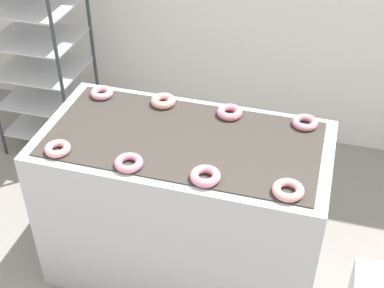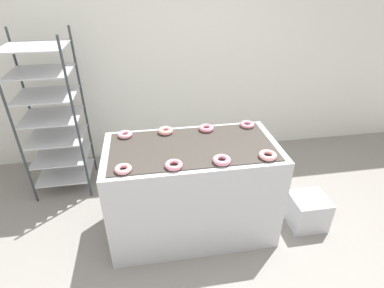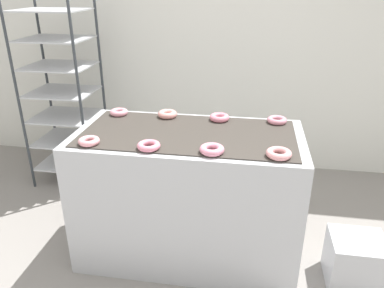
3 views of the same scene
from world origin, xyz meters
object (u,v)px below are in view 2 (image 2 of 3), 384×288
(donut_far_right, at_px, (247,125))
(donut_far_midleft, at_px, (166,131))
(glaze_bin, at_px, (307,211))
(donut_near_left, at_px, (123,169))
(baking_rack_cart, at_px, (52,117))
(donut_near_right, at_px, (268,155))
(donut_far_left, at_px, (125,135))
(fryer_machine, at_px, (192,190))
(donut_near_midright, at_px, (222,160))
(donut_near_midleft, at_px, (174,165))
(donut_far_midright, at_px, (206,128))

(donut_far_right, bearing_deg, donut_far_midleft, -179.45)
(glaze_bin, height_order, donut_far_right, donut_far_right)
(donut_near_left, xyz_separation_m, donut_far_midleft, (0.35, 0.54, 0.00))
(baking_rack_cart, height_order, donut_near_right, baking_rack_cart)
(donut_far_left, bearing_deg, donut_near_right, -25.43)
(fryer_machine, xyz_separation_m, donut_near_left, (-0.55, -0.27, 0.48))
(donut_near_midright, bearing_deg, fryer_machine, 123.60)
(donut_near_midleft, relative_size, donut_far_midleft, 1.00)
(fryer_machine, bearing_deg, donut_near_midleft, -123.27)
(baking_rack_cart, relative_size, donut_far_right, 12.91)
(fryer_machine, relative_size, glaze_bin, 4.32)
(donut_far_left, bearing_deg, donut_near_left, -89.82)
(donut_near_midleft, bearing_deg, donut_far_midright, 56.47)
(fryer_machine, relative_size, donut_near_midright, 10.42)
(donut_far_midleft, xyz_separation_m, donut_far_right, (0.76, 0.01, -0.00))
(donut_far_left, distance_m, donut_far_right, 1.12)
(baking_rack_cart, distance_m, glaze_bin, 2.74)
(fryer_machine, relative_size, donut_near_midleft, 10.84)
(donut_near_midleft, bearing_deg, donut_near_midright, 0.53)
(donut_near_midleft, bearing_deg, glaze_bin, 5.97)
(donut_near_midleft, distance_m, donut_near_midright, 0.37)
(donut_near_left, height_order, donut_far_right, same)
(donut_near_left, xyz_separation_m, donut_far_left, (-0.00, 0.53, 0.00))
(donut_near_left, bearing_deg, donut_near_midright, -0.33)
(glaze_bin, bearing_deg, donut_near_midright, -171.90)
(donut_near_midright, relative_size, donut_far_right, 1.05)
(donut_near_midright, distance_m, donut_far_midright, 0.54)
(donut_near_left, xyz_separation_m, donut_far_right, (1.12, 0.55, 0.00))
(baking_rack_cart, height_order, donut_far_left, baking_rack_cart)
(baking_rack_cart, distance_m, donut_near_midleft, 1.64)
(fryer_machine, distance_m, baking_rack_cart, 1.65)
(baking_rack_cart, bearing_deg, donut_near_right, -31.89)
(fryer_machine, height_order, donut_near_midleft, donut_near_midleft)
(donut_far_midleft, bearing_deg, donut_far_right, 0.55)
(donut_near_right, distance_m, donut_far_left, 1.23)
(glaze_bin, distance_m, donut_far_left, 1.88)
(donut_far_midleft, bearing_deg, glaze_bin, -17.52)
(donut_far_midleft, bearing_deg, donut_near_right, -35.57)
(donut_near_right, xyz_separation_m, donut_far_right, (0.01, 0.54, -0.00))
(donut_far_right, bearing_deg, donut_near_left, -153.91)
(fryer_machine, bearing_deg, donut_far_midright, 56.20)
(glaze_bin, xyz_separation_m, donut_near_midright, (-0.93, -0.13, 0.78))
(fryer_machine, height_order, baking_rack_cart, baking_rack_cart)
(donut_near_left, height_order, donut_near_right, donut_near_right)
(donut_near_midleft, relative_size, donut_far_midright, 0.99)
(donut_near_midleft, height_order, donut_far_midright, donut_far_midright)
(donut_near_right, xyz_separation_m, donut_far_midleft, (-0.75, 0.54, 0.00))
(fryer_machine, height_order, glaze_bin, fryer_machine)
(donut_near_midright, distance_m, donut_far_right, 0.67)
(baking_rack_cart, bearing_deg, donut_far_midleft, -29.27)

